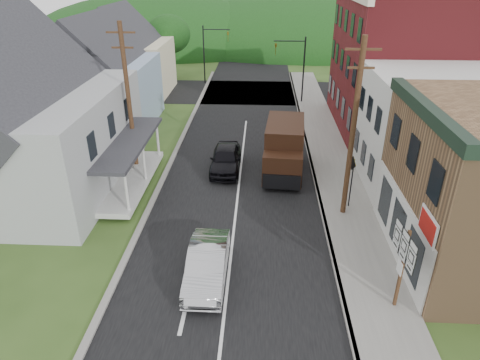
# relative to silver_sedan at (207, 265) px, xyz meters

# --- Properties ---
(ground) EXTENTS (120.00, 120.00, 0.00)m
(ground) POSITION_rel_silver_sedan_xyz_m (0.86, 1.98, -0.73)
(ground) COLOR #2D4719
(ground) RESTS_ON ground
(road) EXTENTS (9.00, 90.00, 0.02)m
(road) POSITION_rel_silver_sedan_xyz_m (0.86, 11.98, -0.73)
(road) COLOR black
(road) RESTS_ON ground
(cross_road) EXTENTS (60.00, 9.00, 0.02)m
(cross_road) POSITION_rel_silver_sedan_xyz_m (0.86, 28.98, -0.73)
(cross_road) COLOR black
(cross_road) RESTS_ON ground
(sidewalk_right) EXTENTS (2.80, 55.00, 0.15)m
(sidewalk_right) POSITION_rel_silver_sedan_xyz_m (6.76, 9.98, -0.66)
(sidewalk_right) COLOR slate
(sidewalk_right) RESTS_ON ground
(curb_right) EXTENTS (0.20, 55.00, 0.15)m
(curb_right) POSITION_rel_silver_sedan_xyz_m (5.41, 9.98, -0.66)
(curb_right) COLOR slate
(curb_right) RESTS_ON ground
(curb_left) EXTENTS (0.30, 55.00, 0.12)m
(curb_left) POSITION_rel_silver_sedan_xyz_m (-3.79, 9.98, -0.67)
(curb_left) COLOR slate
(curb_left) RESTS_ON ground
(storefront_white) EXTENTS (8.00, 7.00, 6.50)m
(storefront_white) POSITION_rel_silver_sedan_xyz_m (12.16, 9.48, 2.52)
(storefront_white) COLOR silver
(storefront_white) RESTS_ON ground
(storefront_red) EXTENTS (8.00, 12.00, 10.00)m
(storefront_red) POSITION_rel_silver_sedan_xyz_m (12.16, 18.98, 4.27)
(storefront_red) COLOR maroon
(storefront_red) RESTS_ON ground
(house_gray) EXTENTS (10.20, 12.24, 8.35)m
(house_gray) POSITION_rel_silver_sedan_xyz_m (-11.14, 7.98, 3.50)
(house_gray) COLOR #A3A6A8
(house_gray) RESTS_ON ground
(house_blue) EXTENTS (7.14, 8.16, 7.28)m
(house_blue) POSITION_rel_silver_sedan_xyz_m (-10.14, 18.98, 2.96)
(house_blue) COLOR #88A3BA
(house_blue) RESTS_ON ground
(house_cream) EXTENTS (7.14, 8.16, 7.28)m
(house_cream) POSITION_rel_silver_sedan_xyz_m (-10.64, 27.98, 2.96)
(house_cream) COLOR beige
(house_cream) RESTS_ON ground
(utility_pole_right) EXTENTS (1.60, 0.26, 9.00)m
(utility_pole_right) POSITION_rel_silver_sedan_xyz_m (6.46, 5.48, 3.93)
(utility_pole_right) COLOR #472D19
(utility_pole_right) RESTS_ON ground
(utility_pole_left) EXTENTS (1.60, 0.26, 9.00)m
(utility_pole_left) POSITION_rel_silver_sedan_xyz_m (-5.64, 9.98, 3.93)
(utility_pole_left) COLOR #472D19
(utility_pole_left) RESTS_ON ground
(traffic_signal_right) EXTENTS (2.87, 0.20, 6.00)m
(traffic_signal_right) POSITION_rel_silver_sedan_xyz_m (5.16, 25.48, 3.03)
(traffic_signal_right) COLOR black
(traffic_signal_right) RESTS_ON ground
(traffic_signal_left) EXTENTS (2.87, 0.20, 6.00)m
(traffic_signal_left) POSITION_rel_silver_sedan_xyz_m (-3.45, 32.48, 3.03)
(traffic_signal_left) COLOR black
(traffic_signal_left) RESTS_ON ground
(tree_left_c) EXTENTS (5.80, 5.80, 8.41)m
(tree_left_c) POSITION_rel_silver_sedan_xyz_m (-18.14, 21.98, 5.21)
(tree_left_c) COLOR #382616
(tree_left_c) RESTS_ON ground
(tree_left_d) EXTENTS (4.80, 4.80, 6.94)m
(tree_left_d) POSITION_rel_silver_sedan_xyz_m (-8.14, 33.98, 4.15)
(tree_left_d) COLOR #382616
(tree_left_d) RESTS_ON ground
(forested_ridge) EXTENTS (90.00, 30.00, 16.00)m
(forested_ridge) POSITION_rel_silver_sedan_xyz_m (0.86, 56.98, -0.73)
(forested_ridge) COLOR black
(forested_ridge) RESTS_ON ground
(silver_sedan) EXTENTS (1.55, 4.44, 1.46)m
(silver_sedan) POSITION_rel_silver_sedan_xyz_m (0.00, 0.00, 0.00)
(silver_sedan) COLOR #AAAAAE
(silver_sedan) RESTS_ON ground
(dark_sedan) EXTENTS (1.82, 4.53, 1.54)m
(dark_sedan) POSITION_rel_silver_sedan_xyz_m (-0.08, 10.53, 0.04)
(dark_sedan) COLOR black
(dark_sedan) RESTS_ON ground
(delivery_van) EXTENTS (2.70, 5.74, 3.12)m
(delivery_van) POSITION_rel_silver_sedan_xyz_m (3.54, 10.41, 0.85)
(delivery_van) COLOR black
(delivery_van) RESTS_ON ground
(route_sign_cluster) EXTENTS (0.24, 1.92, 3.36)m
(route_sign_cluster) POSITION_rel_silver_sedan_xyz_m (7.25, -1.31, 1.59)
(route_sign_cluster) COLOR #472D19
(route_sign_cluster) RESTS_ON sidewalk_right
(warning_sign) EXTENTS (0.21, 0.79, 2.92)m
(warning_sign) POSITION_rel_silver_sedan_xyz_m (6.83, 6.10, 1.28)
(warning_sign) COLOR black
(warning_sign) RESTS_ON sidewalk_right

